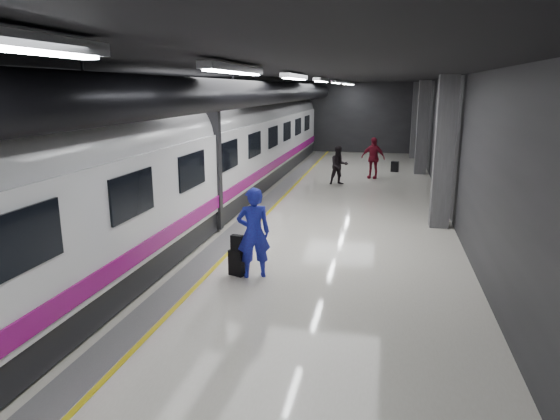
# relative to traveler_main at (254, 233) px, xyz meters

# --- Properties ---
(ground) EXTENTS (40.00, 40.00, 0.00)m
(ground) POSITION_rel_traveler_main_xyz_m (-0.11, 3.26, -1.02)
(ground) COLOR silver
(ground) RESTS_ON ground
(platform_hall) EXTENTS (10.02, 40.02, 4.51)m
(platform_hall) POSITION_rel_traveler_main_xyz_m (-0.40, 4.21, 2.52)
(platform_hall) COLOR black
(platform_hall) RESTS_ON ground
(train) EXTENTS (3.05, 38.00, 4.05)m
(train) POSITION_rel_traveler_main_xyz_m (-3.36, 3.26, 1.05)
(train) COLOR black
(train) RESTS_ON ground
(traveler_main) EXTENTS (0.87, 0.73, 2.04)m
(traveler_main) POSITION_rel_traveler_main_xyz_m (0.00, 0.00, 0.00)
(traveler_main) COLOR #182FB4
(traveler_main) RESTS_ON ground
(suitcase_main) EXTENTS (0.42, 0.34, 0.58)m
(suitcase_main) POSITION_rel_traveler_main_xyz_m (-0.39, 0.01, -0.73)
(suitcase_main) COLOR black
(suitcase_main) RESTS_ON ground
(shoulder_bag) EXTENTS (0.29, 0.19, 0.36)m
(shoulder_bag) POSITION_rel_traveler_main_xyz_m (-0.38, -0.02, -0.25)
(shoulder_bag) COLOR black
(shoulder_bag) RESTS_ON suitcase_main
(traveler_far_a) EXTENTS (1.01, 0.91, 1.69)m
(traveler_far_a) POSITION_rel_traveler_main_xyz_m (0.77, 11.50, -0.17)
(traveler_far_a) COLOR black
(traveler_far_a) RESTS_ON ground
(traveler_far_b) EXTENTS (1.21, 0.76, 1.91)m
(traveler_far_b) POSITION_rel_traveler_main_xyz_m (2.18, 13.44, -0.06)
(traveler_far_b) COLOR maroon
(traveler_far_b) RESTS_ON ground
(suitcase_far) EXTENTS (0.40, 0.31, 0.53)m
(suitcase_far) POSITION_rel_traveler_main_xyz_m (3.23, 15.54, -0.76)
(suitcase_far) COLOR black
(suitcase_far) RESTS_ON ground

